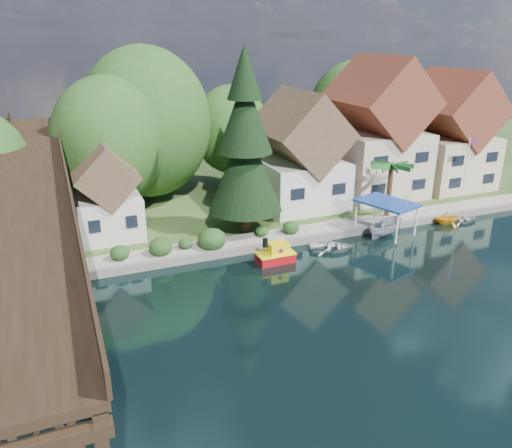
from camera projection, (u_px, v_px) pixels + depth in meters
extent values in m
plane|color=black|center=(312.00, 296.00, 32.89)|extent=(140.00, 140.00, 0.00)
cube|color=#2F491D|center=(182.00, 170.00, 62.22)|extent=(140.00, 52.00, 0.50)
cube|color=slate|center=(309.00, 239.00, 41.12)|extent=(60.00, 0.40, 0.62)
cube|color=gray|center=(322.00, 228.00, 42.87)|extent=(50.00, 2.60, 0.06)
cube|color=black|center=(43.00, 403.00, 17.51)|extent=(4.00, 0.36, 8.00)
cube|color=black|center=(42.00, 353.00, 20.27)|extent=(4.00, 0.36, 8.00)
cube|color=black|center=(42.00, 315.00, 23.04)|extent=(4.00, 0.36, 8.00)
cube|color=black|center=(41.00, 285.00, 25.81)|extent=(4.00, 0.36, 8.00)
cube|color=black|center=(41.00, 260.00, 28.58)|extent=(4.00, 0.36, 8.00)
cube|color=black|center=(41.00, 241.00, 31.35)|extent=(4.00, 0.36, 8.00)
cube|color=black|center=(41.00, 224.00, 34.12)|extent=(4.00, 0.36, 8.00)
cube|color=black|center=(40.00, 210.00, 36.89)|extent=(4.00, 0.36, 8.00)
cube|color=black|center=(40.00, 197.00, 39.66)|extent=(4.00, 0.36, 8.00)
cube|color=black|center=(40.00, 187.00, 42.42)|extent=(4.00, 0.36, 8.00)
cube|color=black|center=(40.00, 177.00, 45.19)|extent=(4.00, 0.36, 8.00)
cube|color=black|center=(40.00, 169.00, 47.96)|extent=(4.00, 0.36, 8.00)
cube|color=black|center=(62.00, 177.00, 30.18)|extent=(0.35, 44.00, 0.35)
cube|color=black|center=(29.00, 175.00, 29.46)|extent=(4.00, 44.00, 0.30)
cube|color=black|center=(64.00, 163.00, 29.97)|extent=(0.12, 44.00, 0.80)
cube|color=silver|center=(298.00, 182.00, 48.23)|extent=(7.50, 8.00, 4.50)
cube|color=brown|center=(300.00, 131.00, 46.47)|extent=(7.64, 8.64, 7.64)
cube|color=black|center=(298.00, 194.00, 43.91)|extent=(1.35, 0.08, 1.00)
cube|color=black|center=(339.00, 189.00, 45.40)|extent=(1.35, 0.08, 1.00)
cube|color=beige|center=(374.00, 163.00, 51.49)|extent=(8.50, 8.50, 6.50)
cube|color=brown|center=(380.00, 100.00, 49.25)|extent=(8.65, 9.18, 8.65)
cube|color=black|center=(380.00, 172.00, 46.82)|extent=(1.53, 0.08, 1.00)
cube|color=black|center=(421.00, 167.00, 48.51)|extent=(1.53, 0.08, 1.00)
cube|color=beige|center=(446.00, 161.00, 54.42)|extent=(8.00, 8.00, 5.50)
cube|color=brown|center=(453.00, 108.00, 52.42)|extent=(8.15, 8.64, 8.15)
cube|color=black|center=(457.00, 169.00, 50.03)|extent=(1.44, 0.08, 1.00)
cube|color=black|center=(491.00, 165.00, 51.62)|extent=(1.44, 0.08, 1.00)
cube|color=silver|center=(109.00, 216.00, 40.75)|extent=(5.00, 5.00, 3.50)
cube|color=brown|center=(105.00, 174.00, 39.49)|extent=(5.09, 5.40, 5.09)
cube|color=black|center=(94.00, 227.00, 37.99)|extent=(0.90, 0.08, 1.00)
cube|color=black|center=(132.00, 222.00, 38.98)|extent=(0.90, 0.08, 1.00)
cylinder|color=#382314|center=(114.00, 194.00, 44.82)|extent=(0.50, 0.50, 4.50)
ellipsoid|color=#264E1B|center=(109.00, 141.00, 43.13)|extent=(4.40, 4.40, 5.06)
cylinder|color=#382314|center=(150.00, 176.00, 49.61)|extent=(0.50, 0.50, 4.95)
ellipsoid|color=#264E1B|center=(146.00, 123.00, 47.76)|extent=(5.00, 5.00, 5.75)
cylinder|color=#382314|center=(232.00, 169.00, 53.82)|extent=(0.50, 0.50, 4.05)
ellipsoid|color=#264E1B|center=(231.00, 130.00, 52.30)|extent=(4.00, 4.00, 4.60)
cylinder|color=#382314|center=(351.00, 155.00, 59.04)|extent=(0.50, 0.50, 4.50)
ellipsoid|color=#264E1B|center=(354.00, 115.00, 57.35)|extent=(4.60, 4.60, 5.29)
cylinder|color=#382314|center=(427.00, 160.00, 58.57)|extent=(0.50, 0.50, 3.60)
ellipsoid|color=#264E1B|center=(432.00, 128.00, 57.22)|extent=(3.80, 3.80, 4.37)
ellipsoid|color=#193B15|center=(160.00, 245.00, 37.57)|extent=(1.98, 1.98, 1.53)
ellipsoid|color=#193B15|center=(185.00, 242.00, 38.60)|extent=(1.54, 1.54, 1.19)
ellipsoid|color=#193B15|center=(212.00, 237.00, 38.78)|extent=(2.20, 2.20, 1.70)
ellipsoid|color=#193B15|center=(120.00, 251.00, 36.72)|extent=(1.76, 1.76, 1.36)
ellipsoid|color=#193B15|center=(262.00, 230.00, 40.98)|extent=(1.54, 1.54, 1.19)
ellipsoid|color=#193B15|center=(291.00, 226.00, 41.58)|extent=(1.76, 1.76, 1.36)
cylinder|color=#382314|center=(246.00, 214.00, 42.13)|extent=(0.84, 0.84, 2.78)
cone|color=black|center=(245.00, 166.00, 40.65)|extent=(6.13, 6.13, 7.42)
cone|color=black|center=(245.00, 115.00, 39.16)|extent=(4.45, 4.45, 6.03)
cone|color=black|center=(244.00, 71.00, 38.01)|extent=(2.78, 2.78, 4.18)
cylinder|color=#382314|center=(389.00, 192.00, 45.09)|extent=(0.45, 0.45, 4.54)
ellipsoid|color=#1B5221|center=(392.00, 166.00, 44.21)|extent=(4.23, 4.23, 1.03)
cylinder|color=white|center=(465.00, 173.00, 46.97)|extent=(0.10, 0.10, 6.79)
cube|color=red|center=(474.00, 141.00, 46.09)|extent=(0.97, 0.04, 0.58)
cube|color=#AD0B14|center=(275.00, 258.00, 37.66)|extent=(2.80, 1.52, 0.74)
cube|color=yellow|center=(275.00, 253.00, 37.52)|extent=(2.89, 1.61, 0.09)
cube|color=yellow|center=(278.00, 248.00, 37.45)|extent=(1.50, 1.13, 0.93)
cylinder|color=black|center=(265.00, 243.00, 36.86)|extent=(0.41, 0.41, 0.65)
cylinder|color=#980B48|center=(281.00, 251.00, 36.95)|extent=(0.33, 0.08, 0.33)
cylinder|color=#980B48|center=(274.00, 245.00, 37.94)|extent=(0.33, 0.08, 0.33)
cylinder|color=#980B48|center=(287.00, 247.00, 37.72)|extent=(0.08, 0.33, 0.33)
imported|color=silver|center=(331.00, 246.00, 39.74)|extent=(4.20, 3.61, 0.73)
imported|color=silver|center=(385.00, 227.00, 42.48)|extent=(4.09, 2.55, 1.48)
cube|color=navy|center=(387.00, 203.00, 41.69)|extent=(4.56, 5.52, 0.18)
cylinder|color=white|center=(416.00, 221.00, 41.48)|extent=(0.18, 0.18, 2.67)
cylinder|color=white|center=(375.00, 208.00, 44.45)|extent=(0.18, 0.18, 2.67)
cylinder|color=white|center=(397.00, 228.00, 39.87)|extent=(0.18, 0.18, 2.67)
cylinder|color=white|center=(356.00, 215.00, 42.84)|extent=(0.18, 0.18, 2.67)
imported|color=yellow|center=(448.00, 216.00, 45.17)|extent=(3.02, 2.72, 1.41)
imported|color=silver|center=(462.00, 218.00, 45.84)|extent=(3.59, 2.88, 0.66)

